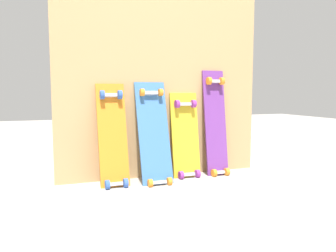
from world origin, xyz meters
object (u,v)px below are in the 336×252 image
Objects in this scene: skateboard_orange at (113,139)px; skateboard_purple at (216,127)px; skateboard_blue at (154,137)px; skateboard_yellow at (186,139)px.

skateboard_orange is 0.88× the size of skateboard_purple.
skateboard_blue is 0.90× the size of skateboard_purple.
skateboard_yellow is (0.28, 0.06, -0.04)m from skateboard_blue.
skateboard_purple reaches higher than skateboard_orange.
skateboard_orange is 0.58m from skateboard_yellow.
skateboard_yellow is 0.80× the size of skateboard_purple.
skateboard_purple is (0.54, 0.05, 0.05)m from skateboard_blue.
skateboard_blue is 0.29m from skateboard_yellow.
skateboard_blue reaches higher than skateboard_orange.
skateboard_purple reaches higher than skateboard_yellow.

